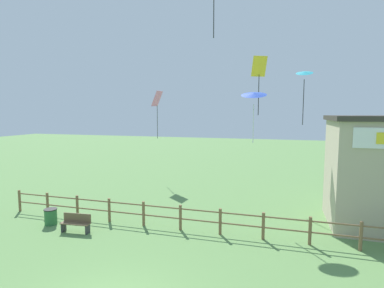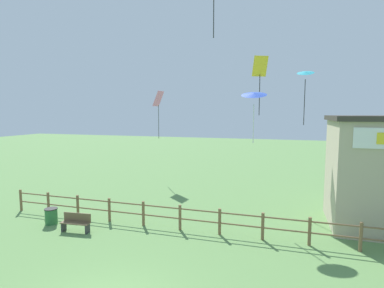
{
  "view_description": "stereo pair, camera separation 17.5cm",
  "coord_description": "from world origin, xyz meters",
  "px_view_note": "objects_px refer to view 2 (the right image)",
  "views": [
    {
      "loc": [
        4.54,
        -6.63,
        5.7
      ],
      "look_at": [
        0.0,
        8.76,
        4.03
      ],
      "focal_mm": 28.0,
      "sensor_mm": 36.0,
      "label": 1
    },
    {
      "loc": [
        4.71,
        -6.58,
        5.7
      ],
      "look_at": [
        0.0,
        8.76,
        4.03
      ],
      "focal_mm": 28.0,
      "sensor_mm": 36.0,
      "label": 2
    }
  ],
  "objects_px": {
    "trash_bin": "(51,216)",
    "kite_yellow_diamond": "(260,72)",
    "park_bench_near_fence": "(76,222)",
    "kite_blue_delta": "(254,95)",
    "kite_pink_diamond": "(158,103)",
    "kite_cyan_delta": "(306,75)"
  },
  "relations": [
    {
      "from": "park_bench_near_fence",
      "to": "trash_bin",
      "type": "relative_size",
      "value": 1.79
    },
    {
      "from": "kite_pink_diamond",
      "to": "kite_yellow_diamond",
      "type": "bearing_deg",
      "value": -17.82
    },
    {
      "from": "kite_blue_delta",
      "to": "kite_pink_diamond",
      "type": "xyz_separation_m",
      "value": [
        -8.69,
        7.21,
        -0.16
      ]
    },
    {
      "from": "trash_bin",
      "to": "kite_yellow_diamond",
      "type": "bearing_deg",
      "value": 42.22
    },
    {
      "from": "park_bench_near_fence",
      "to": "kite_yellow_diamond",
      "type": "relative_size",
      "value": 0.37
    },
    {
      "from": "park_bench_near_fence",
      "to": "kite_cyan_delta",
      "type": "bearing_deg",
      "value": 41.23
    },
    {
      "from": "kite_blue_delta",
      "to": "kite_yellow_diamond",
      "type": "distance_m",
      "value": 4.77
    },
    {
      "from": "kite_pink_diamond",
      "to": "park_bench_near_fence",
      "type": "bearing_deg",
      "value": -85.99
    },
    {
      "from": "park_bench_near_fence",
      "to": "kite_blue_delta",
      "type": "height_order",
      "value": "kite_blue_delta"
    },
    {
      "from": "kite_yellow_diamond",
      "to": "kite_pink_diamond",
      "type": "height_order",
      "value": "kite_yellow_diamond"
    },
    {
      "from": "trash_bin",
      "to": "kite_blue_delta",
      "type": "height_order",
      "value": "kite_blue_delta"
    },
    {
      "from": "trash_bin",
      "to": "kite_pink_diamond",
      "type": "relative_size",
      "value": 0.2
    },
    {
      "from": "trash_bin",
      "to": "kite_pink_diamond",
      "type": "distance_m",
      "value": 13.11
    },
    {
      "from": "kite_cyan_delta",
      "to": "kite_pink_diamond",
      "type": "relative_size",
      "value": 0.9
    },
    {
      "from": "trash_bin",
      "to": "kite_blue_delta",
      "type": "relative_size",
      "value": 0.28
    },
    {
      "from": "trash_bin",
      "to": "kite_yellow_diamond",
      "type": "xyz_separation_m",
      "value": [
        9.68,
        8.78,
        8.02
      ]
    },
    {
      "from": "kite_blue_delta",
      "to": "kite_pink_diamond",
      "type": "height_order",
      "value": "kite_pink_diamond"
    },
    {
      "from": "trash_bin",
      "to": "kite_cyan_delta",
      "type": "height_order",
      "value": "kite_cyan_delta"
    },
    {
      "from": "park_bench_near_fence",
      "to": "trash_bin",
      "type": "xyz_separation_m",
      "value": [
        -1.89,
        0.47,
        -0.06
      ]
    },
    {
      "from": "kite_yellow_diamond",
      "to": "kite_cyan_delta",
      "type": "relative_size",
      "value": 1.08
    },
    {
      "from": "kite_cyan_delta",
      "to": "kite_pink_diamond",
      "type": "bearing_deg",
      "value": 166.9
    },
    {
      "from": "trash_bin",
      "to": "kite_blue_delta",
      "type": "xyz_separation_m",
      "value": [
        9.74,
        4.35,
        6.26
      ]
    }
  ]
}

